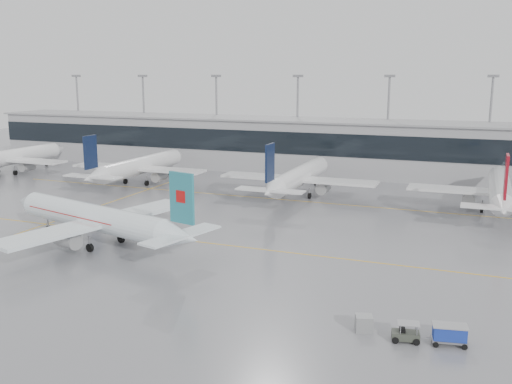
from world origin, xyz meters
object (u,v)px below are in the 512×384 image
at_px(gse_unit, 364,323).
at_px(baggage_cart, 450,333).
at_px(baggage_tug, 406,335).
at_px(air_canada_jet, 99,219).

bearing_deg(gse_unit, baggage_cart, -17.17).
bearing_deg(baggage_tug, gse_unit, 159.71).
relative_size(baggage_tug, gse_unit, 2.41).
xyz_separation_m(baggage_tug, baggage_cart, (3.53, 0.68, 0.44)).
distance_m(air_canada_jet, gse_unit, 40.42).
distance_m(air_canada_jet, baggage_cart, 47.27).
bearing_deg(gse_unit, air_canada_jet, 143.14).
height_order(baggage_tug, gse_unit, baggage_tug).
bearing_deg(air_canada_jet, baggage_tug, 176.73).
relative_size(baggage_cart, gse_unit, 2.11).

